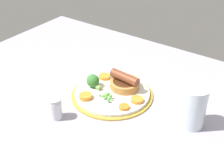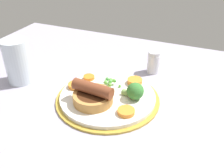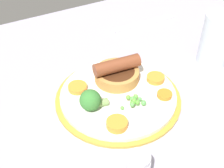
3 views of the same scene
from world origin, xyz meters
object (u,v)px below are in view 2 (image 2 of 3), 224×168
(dinner_plate, at_px, (108,97))
(carrot_slice_0, at_px, (74,86))
(drinking_glass, at_px, (18,61))
(carrot_slice_4, at_px, (126,111))
(broccoli_floret_near, at_px, (135,91))
(pea_pile, at_px, (111,81))
(carrot_slice_1, at_px, (89,77))
(carrot_slice_2, at_px, (135,81))
(salt_shaker, at_px, (154,62))
(sausage_pudding, at_px, (93,95))

(dinner_plate, xyz_separation_m, carrot_slice_0, (-0.09, -0.01, 0.01))
(drinking_glass, bearing_deg, carrot_slice_4, -7.13)
(dinner_plate, height_order, carrot_slice_4, carrot_slice_4)
(broccoli_floret_near, bearing_deg, drinking_glass, -166.24)
(pea_pile, relative_size, carrot_slice_1, 1.64)
(carrot_slice_0, xyz_separation_m, carrot_slice_1, (0.01, 0.05, -0.00))
(broccoli_floret_near, distance_m, carrot_slice_4, 0.06)
(broccoli_floret_near, distance_m, carrot_slice_2, 0.07)
(pea_pile, bearing_deg, drinking_glass, -167.81)
(salt_shaker, bearing_deg, carrot_slice_4, -89.86)
(carrot_slice_4, bearing_deg, pea_pile, 129.55)
(broccoli_floret_near, distance_m, carrot_slice_0, 0.15)
(pea_pile, bearing_deg, carrot_slice_2, 30.68)
(sausage_pudding, bearing_deg, broccoli_floret_near, -143.22)
(carrot_slice_2, height_order, carrot_slice_4, carrot_slice_2)
(broccoli_floret_near, distance_m, salt_shaker, 0.16)
(carrot_slice_1, bearing_deg, broccoli_floret_near, -15.37)
(pea_pile, bearing_deg, carrot_slice_1, 173.43)
(carrot_slice_1, relative_size, salt_shaker, 0.47)
(salt_shaker, bearing_deg, carrot_slice_2, -101.56)
(dinner_plate, relative_size, sausage_pudding, 2.54)
(carrot_slice_1, xyz_separation_m, drinking_glass, (-0.17, -0.06, 0.04))
(carrot_slice_1, height_order, drinking_glass, drinking_glass)
(pea_pile, bearing_deg, dinner_plate, -74.64)
(dinner_plate, distance_m, carrot_slice_2, 0.08)
(carrot_slice_0, relative_size, carrot_slice_1, 1.25)
(carrot_slice_2, xyz_separation_m, salt_shaker, (0.02, 0.10, 0.01))
(salt_shaker, bearing_deg, pea_pile, -119.08)
(broccoli_floret_near, distance_m, carrot_slice_1, 0.14)
(salt_shaker, bearing_deg, sausage_pudding, -111.06)
(broccoli_floret_near, xyz_separation_m, carrot_slice_2, (-0.02, 0.06, -0.01))
(carrot_slice_4, xyz_separation_m, salt_shaker, (-0.00, 0.22, 0.01))
(carrot_slice_2, relative_size, salt_shaker, 0.60)
(broccoli_floret_near, bearing_deg, carrot_slice_1, 174.53)
(broccoli_floret_near, xyz_separation_m, carrot_slice_1, (-0.14, 0.04, -0.02))
(salt_shaker, bearing_deg, dinner_plate, -110.41)
(sausage_pudding, relative_size, carrot_slice_0, 2.67)
(carrot_slice_0, bearing_deg, carrot_slice_1, 77.08)
(carrot_slice_0, xyz_separation_m, salt_shaker, (0.15, 0.18, 0.01))
(dinner_plate, bearing_deg, broccoli_floret_near, 6.90)
(dinner_plate, distance_m, broccoli_floret_near, 0.07)
(carrot_slice_4, bearing_deg, salt_shaker, 90.14)
(sausage_pudding, distance_m, drinking_glass, 0.23)
(carrot_slice_1, relative_size, carrot_slice_4, 0.78)
(carrot_slice_1, bearing_deg, carrot_slice_4, -35.12)
(carrot_slice_2, bearing_deg, drinking_glass, -164.09)
(pea_pile, xyz_separation_m, carrot_slice_0, (-0.08, -0.05, -0.01))
(dinner_plate, xyz_separation_m, broccoli_floret_near, (0.06, 0.01, 0.03))
(sausage_pudding, xyz_separation_m, salt_shaker, (0.08, 0.21, -0.00))
(sausage_pudding, distance_m, salt_shaker, 0.23)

